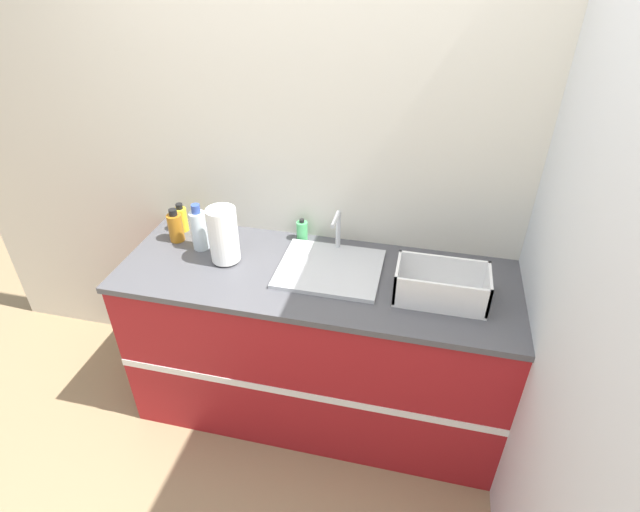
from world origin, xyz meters
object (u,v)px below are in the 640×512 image
paper_towel_roll (224,235)px  bottle_clear (199,229)px  bottle_amber (175,227)px  bottle_yellow (181,219)px  dish_rack (441,288)px  soap_dispenser (302,230)px  sink (330,267)px

paper_towel_roll → bottle_clear: size_ratio=1.15×
bottle_amber → bottle_clear: (0.15, -0.04, 0.03)m
bottle_amber → bottle_yellow: bottle_amber is taller
bottle_amber → bottle_clear: bottle_clear is taller
dish_rack → soap_dispenser: size_ratio=3.36×
paper_towel_roll → dish_rack: bearing=-3.5°
paper_towel_roll → bottle_yellow: paper_towel_roll is taller
sink → paper_towel_roll: paper_towel_roll is taller
soap_dispenser → bottle_amber: bearing=-166.1°
sink → bottle_clear: bottle_clear is taller
paper_towel_roll → soap_dispenser: size_ratio=2.40×
bottle_amber → bottle_yellow: 0.10m
bottle_clear → soap_dispenser: size_ratio=2.09×
sink → dish_rack: bearing=-11.2°
paper_towel_roll → bottle_amber: size_ratio=1.58×
dish_rack → bottle_yellow: (-1.33, 0.28, 0.01)m
bottle_clear → bottle_amber: bearing=164.6°
dish_rack → bottle_clear: 1.18m
paper_towel_roll → dish_rack: paper_towel_roll is taller
bottle_amber → bottle_clear: bearing=-15.4°
paper_towel_roll → bottle_clear: paper_towel_roll is taller
dish_rack → sink: bearing=168.8°
sink → paper_towel_roll: size_ratio=1.70×
paper_towel_roll → bottle_clear: 0.18m
sink → soap_dispenser: 0.31m
bottle_yellow → bottle_amber: bearing=-79.7°
paper_towel_roll → dish_rack: size_ratio=0.71×
bottle_amber → soap_dispenser: size_ratio=1.52×
bottle_yellow → bottle_clear: bearing=-39.6°
bottle_clear → dish_rack: bearing=-6.7°
bottle_yellow → sink: bearing=-12.0°
sink → soap_dispenser: size_ratio=4.07×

